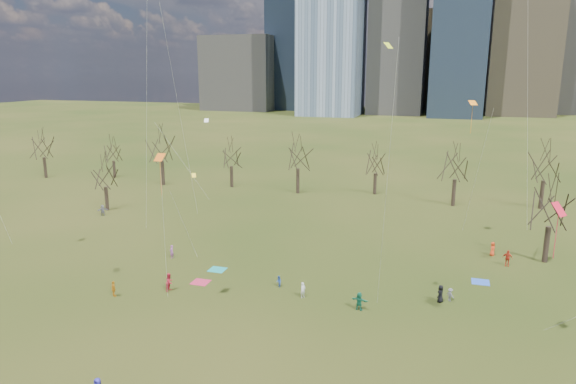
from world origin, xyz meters
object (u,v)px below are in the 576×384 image
(blanket_teal, at_px, (217,270))
(person_1, at_px, (303,290))
(blanket_navy, at_px, (480,282))
(person_2, at_px, (170,282))
(blanket_crimson, at_px, (201,282))
(person_4, at_px, (114,289))

(blanket_teal, relative_size, person_1, 1.14)
(blanket_navy, bearing_deg, person_2, -158.96)
(blanket_crimson, distance_m, person_4, 7.76)
(blanket_navy, relative_size, person_2, 0.95)
(blanket_crimson, height_order, person_1, person_1)
(person_1, relative_size, person_2, 0.83)
(blanket_teal, height_order, blanket_navy, same)
(blanket_teal, xyz_separation_m, person_4, (-6.04, -8.35, 0.70))
(person_4, bearing_deg, blanket_crimson, -103.76)
(person_1, distance_m, person_4, 16.59)
(blanket_navy, bearing_deg, blanket_crimson, -162.68)
(person_1, bearing_deg, blanket_teal, 99.66)
(blanket_teal, xyz_separation_m, blanket_navy, (24.91, 4.50, 0.00))
(blanket_crimson, bearing_deg, blanket_teal, 87.12)
(blanket_teal, relative_size, person_2, 0.95)
(blanket_crimson, relative_size, person_1, 1.14)
(blanket_navy, distance_m, person_2, 28.80)
(person_1, relative_size, person_4, 0.98)
(blanket_teal, distance_m, person_2, 6.21)
(blanket_navy, relative_size, blanket_crimson, 1.00)
(blanket_crimson, xyz_separation_m, person_2, (-1.79, -2.52, 0.82))
(blanket_crimson, distance_m, person_1, 10.07)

